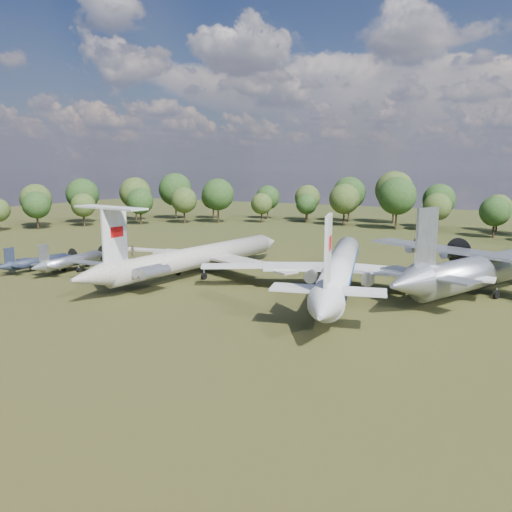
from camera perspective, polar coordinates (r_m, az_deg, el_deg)
The scene contains 7 objects.
ground at distance 73.30m, azimuth -6.61°, elevation -2.68°, with size 300.00×300.00×0.00m, color #213A13.
il62_airliner at distance 75.60m, azimuth -6.58°, elevation -0.57°, with size 34.91×45.38×4.45m, color silver, non-canonical shape.
tu104_jet at distance 65.84m, azimuth 9.52°, elevation -2.00°, with size 37.23×49.64×4.96m, color silver, non-canonical shape.
an12_transport at distance 70.45m, azimuth 24.51°, elevation -1.93°, with size 34.75×38.84×5.11m, color #A6A9AE, non-canonical shape.
small_prop_west at distance 86.13m, azimuth -23.60°, elevation -0.82°, with size 10.74×14.65×2.15m, color black, non-canonical shape.
small_prop_northwest at distance 83.59m, azimuth -20.27°, elevation -0.79°, with size 12.53×17.09×2.51m, color #A0A2A8, non-canonical shape.
person_on_il62 at distance 66.58m, azimuth -13.89°, elevation 0.46°, with size 0.63×0.42×1.73m, color olive.
Camera 1 is at (41.63, -58.15, 16.07)m, focal length 35.00 mm.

